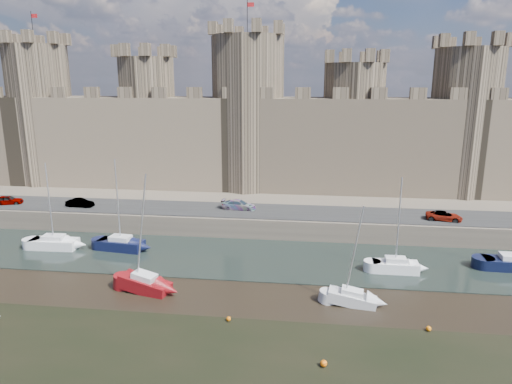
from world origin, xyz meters
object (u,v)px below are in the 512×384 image
car_3 (444,216)px  sailboat_4 (145,283)px  sailboat_2 (395,265)px  sailboat_1 (121,244)px  car_2 (239,205)px  sailboat_0 (54,242)px  sailboat_5 (352,297)px  car_1 (80,203)px  car_0 (8,200)px

car_3 → sailboat_4: bearing=130.0°
sailboat_2 → sailboat_4: bearing=-162.6°
sailboat_1 → sailboat_4: bearing=-49.4°
car_2 → sailboat_2: bearing=-120.8°
car_2 → car_3: (25.43, -1.76, -0.07)m
car_2 → sailboat_0: 22.70m
car_3 → sailboat_5: (-12.24, -18.12, -2.42)m
sailboat_1 → sailboat_2: 30.33m
car_2 → sailboat_4: 20.59m
sailboat_1 → car_3: bearing=19.2°
car_2 → sailboat_5: 23.99m
sailboat_1 → car_2: bearing=46.2°
car_1 → car_0: bearing=92.3°
car_1 → car_2: 21.34m
sailboat_4 → sailboat_2: bearing=30.1°
car_0 → sailboat_4: (26.07, -18.21, -2.33)m
car_1 → sailboat_4: size_ratio=0.33×
car_1 → sailboat_5: size_ratio=0.40×
sailboat_1 → car_1: bearing=144.5°
car_0 → sailboat_2: (49.79, -10.95, -2.34)m
sailboat_2 → sailboat_5: bearing=-122.9°
car_0 → sailboat_2: 51.04m
car_0 → sailboat_5: bearing=-129.1°
car_3 → sailboat_1: 38.51m
sailboat_2 → sailboat_4: sailboat_4 is taller
car_1 → car_2: car_2 is taller
sailboat_2 → car_2: bearing=145.9°
car_0 → sailboat_4: size_ratio=0.33×
car_1 → car_3: bearing=-87.5°
sailboat_4 → sailboat_5: (18.82, -0.22, -0.14)m
sailboat_1 → sailboat_5: size_ratio=1.17×
car_1 → car_3: (46.71, -0.22, -0.02)m
car_0 → sailboat_1: (19.56, -8.45, -2.31)m
car_1 → car_2: (21.29, 1.54, 0.05)m
sailboat_0 → sailboat_1: sailboat_1 is taller
sailboat_0 → car_2: bearing=25.7°
sailboat_0 → sailboat_5: bearing=-17.7°
car_0 → sailboat_1: 21.44m
sailboat_0 → sailboat_1: (7.89, 0.52, 0.04)m
car_1 → car_3: 46.71m
sailboat_5 → sailboat_0: bearing=171.6°
car_3 → sailboat_2: sailboat_2 is taller
car_0 → car_2: 31.74m
sailboat_2 → sailboat_4: 24.81m
car_2 → car_3: 25.49m
sailboat_4 → sailboat_5: sailboat_4 is taller
car_0 → car_1: (10.42, -0.08, -0.04)m
sailboat_2 → car_0: bearing=168.0°
car_1 → car_2: bearing=-83.1°
car_1 → sailboat_0: bearing=-169.2°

